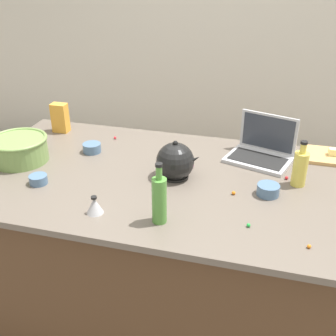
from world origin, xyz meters
name	(u,v)px	position (x,y,z in m)	size (l,w,h in m)	color
ground_plane	(168,314)	(0.00, 0.00, 0.00)	(12.00, 12.00, 0.00)	slate
wall_back	(233,21)	(0.00, 2.15, 1.30)	(8.00, 0.10, 2.60)	beige
island_counter	(168,252)	(0.00, 0.00, 0.45)	(1.94, 1.06, 0.90)	#4C331E
laptop	(262,150)	(0.41, 0.32, 0.95)	(0.36, 0.31, 0.22)	#B7B7BC
mixing_bowl_large	(19,149)	(-0.77, -0.02, 0.97)	(0.29, 0.29, 0.13)	#72934C
bottle_olive	(159,199)	(0.06, -0.36, 1.00)	(0.06, 0.06, 0.26)	#4C8C38
bottle_oil	(300,168)	(0.59, 0.09, 0.99)	(0.07, 0.07, 0.22)	#DBC64C
kettle	(175,162)	(0.03, 0.02, 0.98)	(0.21, 0.18, 0.20)	black
cutting_board	(332,157)	(0.77, 0.42, 0.91)	(0.29, 0.21, 0.02)	tan
ramekin_small	(92,148)	(-0.46, 0.16, 0.92)	(0.10, 0.10, 0.05)	slate
ramekin_medium	(268,190)	(0.47, -0.04, 0.92)	(0.10, 0.10, 0.05)	slate
ramekin_wide	(38,179)	(-0.56, -0.21, 0.92)	(0.08, 0.08, 0.04)	slate
kitchen_timer	(95,205)	(-0.21, -0.37, 0.94)	(0.07, 0.07, 0.08)	#B2B2B7
candy_bag	(60,118)	(-0.76, 0.38, 0.99)	(0.09, 0.06, 0.17)	gold
candy_0	(115,138)	(-0.41, 0.36, 0.91)	(0.02, 0.02, 0.02)	red
candy_1	(309,246)	(0.63, -0.38, 0.91)	(0.01, 0.01, 0.01)	orange
candy_2	(193,166)	(0.09, 0.13, 0.91)	(0.01, 0.01, 0.01)	#CC3399
candy_3	(53,129)	(-0.81, 0.38, 0.91)	(0.01, 0.01, 0.01)	orange
candy_4	(287,178)	(0.54, 0.13, 0.91)	(0.02, 0.02, 0.02)	red
candy_5	(249,225)	(0.41, -0.30, 0.91)	(0.02, 0.02, 0.02)	green
candy_6	(12,161)	(-0.80, -0.06, 0.91)	(0.02, 0.02, 0.02)	green
candy_7	(262,167)	(0.42, 0.21, 0.91)	(0.02, 0.02, 0.02)	#CC3399
candy_8	(234,193)	(0.32, -0.08, 0.91)	(0.02, 0.02, 0.02)	orange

